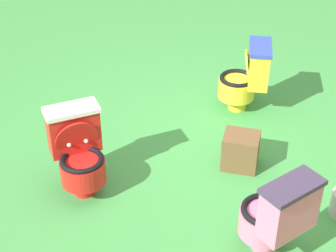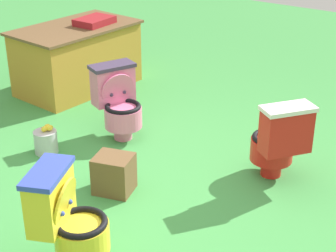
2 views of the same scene
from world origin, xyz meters
The scene contains 5 objects.
ground centered at (0.00, 0.00, 0.00)m, with size 14.00×14.00×0.00m, color #429947.
toilet_red centered at (0.82, -0.67, 0.37)m, with size 0.61×0.63×0.73m.
toilet_yellow centered at (-1.02, -0.02, 0.37)m, with size 0.57×0.61×0.73m.
toilet_pink centered at (0.69, 0.98, 0.37)m, with size 0.56×0.61×0.73m.
small_crate centered at (-0.14, 0.34, 0.16)m, with size 0.31×0.27×0.32m, color brown.
Camera 1 is at (3.47, 1.78, 3.01)m, focal length 58.25 mm.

